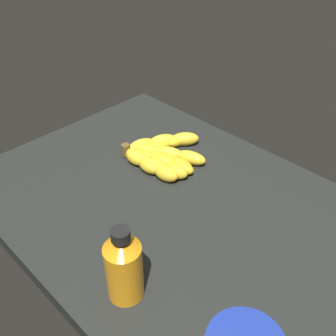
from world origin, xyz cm
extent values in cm
cube|color=black|center=(0.00, 0.00, -1.70)|extent=(82.52, 60.21, 3.40)
ellipsoid|color=yellow|center=(14.86, -3.79, 1.83)|extent=(6.23, 4.04, 3.65)
ellipsoid|color=yellow|center=(10.06, -3.79, 1.83)|extent=(6.24, 4.05, 3.65)
ellipsoid|color=yellow|center=(5.31, -4.43, 1.83)|extent=(6.61, 4.77, 3.65)
ellipsoid|color=yellow|center=(14.69, -4.34, 1.70)|extent=(6.65, 3.86, 3.40)
ellipsoid|color=yellow|center=(9.61, -5.04, 1.70)|extent=(6.97, 4.60, 3.40)
ellipsoid|color=yellow|center=(4.66, -6.36, 1.70)|extent=(7.17, 5.28, 3.40)
ellipsoid|color=yellow|center=(14.94, -5.65, 1.54)|extent=(7.26, 5.38, 3.07)
ellipsoid|color=yellow|center=(9.99, -7.43, 1.54)|extent=(7.20, 4.85, 3.07)
ellipsoid|color=yellow|center=(4.87, -8.69, 1.54)|extent=(7.05, 4.27, 3.07)
ellipsoid|color=yellow|center=(15.22, -6.04, 1.47)|extent=(7.01, 5.70, 2.94)
ellipsoid|color=yellow|center=(10.57, -8.13, 1.47)|extent=(7.00, 4.85, 2.94)
ellipsoid|color=yellow|center=(5.62, -9.33, 1.47)|extent=(6.76, 3.84, 2.94)
ellipsoid|color=yellow|center=(15.49, -7.01, 1.60)|extent=(7.54, 7.26, 3.20)
ellipsoid|color=yellow|center=(10.83, -10.46, 1.60)|extent=(7.89, 6.49, 3.20)
ellipsoid|color=yellow|center=(5.60, -12.94, 1.60)|extent=(7.93, 5.47, 3.20)
ellipsoid|color=yellow|center=(16.81, -7.38, 1.41)|extent=(5.41, 6.52, 2.82)
ellipsoid|color=yellow|center=(14.70, -11.59, 1.41)|extent=(4.89, 6.53, 2.82)
ellipsoid|color=yellow|center=(13.16, -16.04, 1.41)|extent=(4.28, 6.43, 2.82)
ellipsoid|color=yellow|center=(17.49, -8.16, 1.70)|extent=(5.30, 7.70, 3.40)
ellipsoid|color=yellow|center=(15.30, -13.29, 1.70)|extent=(6.39, 7.78, 3.40)
ellipsoid|color=yellow|center=(12.08, -17.84, 1.70)|extent=(7.18, 7.51, 3.40)
cylinder|color=brown|center=(18.75, -4.05, 1.80)|extent=(2.00, 2.00, 3.00)
cylinder|color=orange|center=(-10.99, 21.11, 5.26)|extent=(5.94, 5.94, 10.51)
cone|color=orange|center=(-10.99, 21.11, 11.48)|extent=(5.94, 5.94, 1.94)
cylinder|color=black|center=(-10.99, 21.11, 13.37)|extent=(2.92, 2.92, 1.84)
camera|label=1|loc=(-43.46, 44.03, 54.81)|focal=41.83mm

